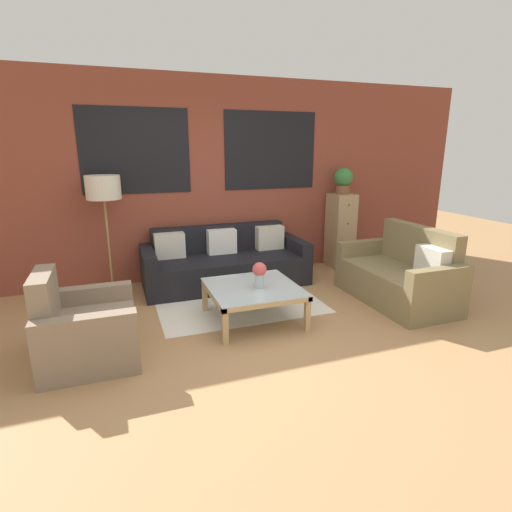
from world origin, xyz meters
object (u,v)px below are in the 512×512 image
floor_lamp (104,192)px  flower_vase (259,273)px  drawer_cabinet (340,231)px  potted_plant (343,180)px  couch_dark (225,264)px  settee_vintage (400,277)px  armchair_corner (85,330)px  coffee_table (253,291)px

floor_lamp → flower_vase: floor_lamp is taller
drawer_cabinet → potted_plant: 0.79m
couch_dark → potted_plant: potted_plant is taller
settee_vintage → couch_dark: bearing=143.6°
armchair_corner → potted_plant: size_ratio=2.24×
floor_lamp → potted_plant: potted_plant is taller
coffee_table → potted_plant: (2.00, 1.51, 1.03)m
couch_dark → flower_vase: couch_dark is taller
armchair_corner → coffee_table: (1.69, 0.28, 0.06)m
coffee_table → settee_vintage: bearing=-1.9°
settee_vintage → potted_plant: (0.10, 1.57, 1.06)m
coffee_table → floor_lamp: (-1.44, 1.39, 0.98)m
couch_dark → settee_vintage: size_ratio=1.48×
settee_vintage → flower_vase: bearing=-179.6°
armchair_corner → flower_vase: bearing=6.7°
drawer_cabinet → settee_vintage: bearing=-93.7°
settee_vintage → floor_lamp: size_ratio=0.99×
coffee_table → drawer_cabinet: 2.51m
couch_dark → settee_vintage: (1.85, -1.36, 0.03)m
couch_dark → drawer_cabinet: drawer_cabinet is taller
coffee_table → flower_vase: bearing=-59.7°
couch_dark → coffee_table: (-0.04, -1.30, 0.06)m
coffee_table → potted_plant: size_ratio=2.42×
floor_lamp → potted_plant: bearing=2.0°
settee_vintage → flower_vase: settee_vintage is taller
couch_dark → flower_vase: bearing=-90.0°
flower_vase → couch_dark: bearing=90.0°
settee_vintage → floor_lamp: 3.78m
armchair_corner → drawer_cabinet: size_ratio=0.76×
coffee_table → potted_plant: potted_plant is taller
couch_dark → coffee_table: size_ratio=2.33×
drawer_cabinet → flower_vase: size_ratio=4.05×
settee_vintage → coffee_table: 1.90m
drawer_cabinet → couch_dark: bearing=-174.0°
settee_vintage → floor_lamp: bearing=156.5°
settee_vintage → coffee_table: settee_vintage is taller
potted_plant → armchair_corner: bearing=-154.1°
settee_vintage → potted_plant: 1.90m
settee_vintage → armchair_corner: settee_vintage is taller
armchair_corner → floor_lamp: size_ratio=0.58×
couch_dark → flower_vase: (0.00, -1.38, 0.28)m
coffee_table → drawer_cabinet: bearing=37.0°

